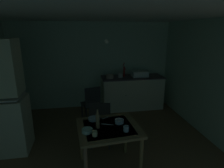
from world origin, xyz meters
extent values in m
plane|color=brown|center=(0.00, 0.00, 0.00)|extent=(5.40, 5.40, 0.00)
cube|color=#B8D1B7|center=(0.00, 2.02, 1.20)|extent=(4.50, 0.10, 2.40)
cube|color=beige|center=(2.25, 0.00, 1.20)|extent=(0.10, 4.05, 2.40)
cube|color=white|center=(0.00, 0.00, 2.45)|extent=(4.50, 4.05, 0.10)
cube|color=beige|center=(-1.76, 0.09, 0.51)|extent=(0.84, 0.58, 1.02)
cube|color=beige|center=(1.08, 1.65, 0.45)|extent=(1.69, 0.60, 0.90)
cube|color=#5A454A|center=(1.08, 1.65, 0.91)|extent=(1.72, 0.63, 0.03)
sphere|color=#2D2823|center=(0.83, 1.34, 0.49)|extent=(0.02, 0.02, 0.02)
cube|color=white|center=(1.28, 1.65, 1.00)|extent=(0.44, 0.34, 0.15)
cube|color=black|center=(1.28, 1.65, 1.07)|extent=(0.38, 0.28, 0.01)
cylinder|color=#B21E19|center=(0.85, 1.70, 1.07)|extent=(0.05, 0.05, 0.28)
cylinder|color=#B21E19|center=(0.85, 1.63, 1.17)|extent=(0.03, 0.12, 0.03)
cylinder|color=red|center=(0.85, 1.76, 1.26)|extent=(0.02, 0.16, 0.12)
cylinder|color=tan|center=(0.43, 1.60, 0.98)|extent=(0.21, 0.21, 0.10)
cylinder|color=beige|center=(0.73, 1.63, 0.99)|extent=(0.14, 0.14, 0.12)
cube|color=brown|center=(0.04, -0.73, 0.75)|extent=(0.98, 0.90, 0.04)
cube|color=white|center=(0.04, -0.73, 0.76)|extent=(0.77, 0.70, 0.00)
cylinder|color=olive|center=(0.47, -1.05, 0.36)|extent=(0.06, 0.06, 0.73)
cylinder|color=olive|center=(-0.39, -0.41, 0.36)|extent=(0.06, 0.06, 0.73)
cylinder|color=olive|center=(0.41, -0.35, 0.36)|extent=(0.06, 0.06, 0.73)
cube|color=#2B2522|center=(-0.01, -0.02, 0.43)|extent=(0.46, 0.46, 0.03)
cube|color=#2A2420|center=(-0.04, -0.20, 0.69)|extent=(0.38, 0.09, 0.49)
cylinder|color=#2B2522|center=(0.19, 0.12, 0.21)|extent=(0.04, 0.04, 0.42)
cylinder|color=#2B2522|center=(-0.14, 0.18, 0.21)|extent=(0.04, 0.04, 0.42)
cylinder|color=#2B2522|center=(0.13, -0.22, 0.21)|extent=(0.04, 0.04, 0.42)
cylinder|color=#2B2522|center=(-0.20, -0.16, 0.21)|extent=(0.04, 0.04, 0.42)
cube|color=#292829|center=(-0.14, 1.08, 0.42)|extent=(0.50, 0.50, 0.03)
cube|color=#282727|center=(-0.09, 0.90, 0.67)|extent=(0.37, 0.13, 0.46)
cylinder|color=#292829|center=(-0.02, 1.29, 0.20)|extent=(0.04, 0.04, 0.41)
cylinder|color=#292829|center=(-0.35, 1.20, 0.20)|extent=(0.04, 0.04, 0.41)
cylinder|color=#292829|center=(0.07, 0.96, 0.20)|extent=(0.04, 0.04, 0.41)
cylinder|color=#292829|center=(-0.25, 0.87, 0.20)|extent=(0.04, 0.04, 0.41)
cylinder|color=#ADD1C1|center=(-0.28, -0.84, 0.79)|extent=(0.16, 0.16, 0.05)
cylinder|color=#9EB2C6|center=(0.22, -0.64, 0.79)|extent=(0.14, 0.14, 0.06)
cylinder|color=#9EB2C6|center=(-0.16, -0.46, 0.78)|extent=(0.19, 0.19, 0.03)
cylinder|color=#9EB2C6|center=(0.27, -0.91, 0.80)|extent=(0.08, 0.08, 0.08)
cylinder|color=beige|center=(-0.19, -0.95, 0.80)|extent=(0.07, 0.07, 0.07)
cylinder|color=olive|center=(-0.12, -0.74, 0.88)|extent=(0.06, 0.06, 0.22)
cylinder|color=olive|center=(-0.12, -0.74, 1.02)|extent=(0.03, 0.03, 0.07)
cube|color=silver|center=(0.03, -0.66, 0.77)|extent=(0.19, 0.09, 0.00)
cube|color=beige|center=(0.03, -0.44, 0.77)|extent=(0.13, 0.10, 0.00)
sphere|color=#F9EFCC|center=(0.12, -0.01, 1.99)|extent=(0.08, 0.08, 0.08)
camera|label=1|loc=(-0.34, -3.23, 2.16)|focal=29.83mm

